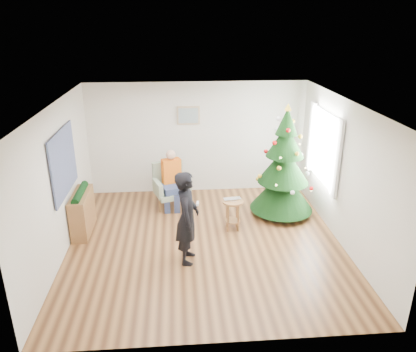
{
  "coord_description": "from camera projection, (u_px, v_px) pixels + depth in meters",
  "views": [
    {
      "loc": [
        -0.47,
        -6.56,
        3.92
      ],
      "look_at": [
        0.1,
        0.6,
        1.1
      ],
      "focal_mm": 35.0,
      "sensor_mm": 36.0,
      "label": 1
    }
  ],
  "objects": [
    {
      "name": "floor",
      "position": [
        205.0,
        243.0,
        7.55
      ],
      "size": [
        5.0,
        5.0,
        0.0
      ],
      "primitive_type": "plane",
      "color": "brown",
      "rests_on": "ground"
    },
    {
      "name": "framed_picture",
      "position": [
        188.0,
        115.0,
        9.15
      ],
      "size": [
        0.52,
        0.05,
        0.42
      ],
      "color": "tan",
      "rests_on": "wall_back"
    },
    {
      "name": "christmas_tree",
      "position": [
        284.0,
        166.0,
        8.3
      ],
      "size": [
        1.31,
        1.31,
        2.37
      ],
      "rotation": [
        0.0,
        0.0,
        0.24
      ],
      "color": "#3F2816",
      "rests_on": "floor"
    },
    {
      "name": "wall_back",
      "position": [
        197.0,
        138.0,
        9.39
      ],
      "size": [
        5.0,
        0.0,
        5.0
      ],
      "primitive_type": "plane",
      "rotation": [
        1.57,
        0.0,
        0.0
      ],
      "color": "silver",
      "rests_on": "floor"
    },
    {
      "name": "tapestry",
      "position": [
        64.0,
        163.0,
        7.08
      ],
      "size": [
        0.03,
        1.5,
        1.15
      ],
      "primitive_type": "cube",
      "color": "black",
      "rests_on": "wall_left"
    },
    {
      "name": "standing_man",
      "position": [
        187.0,
        218.0,
        6.72
      ],
      "size": [
        0.46,
        0.63,
        1.63
      ],
      "primitive_type": "imported",
      "rotation": [
        0.0,
        0.0,
        1.46
      ],
      "color": "black",
      "rests_on": "floor"
    },
    {
      "name": "wall_front",
      "position": [
        220.0,
        257.0,
        4.76
      ],
      "size": [
        5.0,
        0.0,
        5.0
      ],
      "primitive_type": "plane",
      "rotation": [
        -1.57,
        0.0,
        0.0
      ],
      "color": "silver",
      "rests_on": "floor"
    },
    {
      "name": "console",
      "position": [
        83.0,
        213.0,
        7.82
      ],
      "size": [
        0.31,
        1.0,
        0.8
      ],
      "primitive_type": "cube",
      "rotation": [
        0.0,
        0.0,
        0.01
      ],
      "color": "brown",
      "rests_on": "floor"
    },
    {
      "name": "seated_person",
      "position": [
        172.0,
        179.0,
        8.75
      ],
      "size": [
        0.49,
        0.63,
        1.28
      ],
      "rotation": [
        0.0,
        0.0,
        0.32
      ],
      "color": "navy",
      "rests_on": "armchair"
    },
    {
      "name": "wall_right",
      "position": [
        344.0,
        174.0,
        7.26
      ],
      "size": [
        0.0,
        5.0,
        5.0
      ],
      "primitive_type": "plane",
      "rotation": [
        1.57,
        0.0,
        -1.57
      ],
      "color": "silver",
      "rests_on": "floor"
    },
    {
      "name": "wall_left",
      "position": [
        59.0,
        182.0,
        6.89
      ],
      "size": [
        0.0,
        5.0,
        5.0
      ],
      "primitive_type": "plane",
      "rotation": [
        1.57,
        0.0,
        1.57
      ],
      "color": "silver",
      "rests_on": "floor"
    },
    {
      "name": "stool",
      "position": [
        233.0,
        215.0,
        7.94
      ],
      "size": [
        0.41,
        0.41,
        0.62
      ],
      "rotation": [
        0.0,
        0.0,
        -0.22
      ],
      "color": "brown",
      "rests_on": "floor"
    },
    {
      "name": "curtains",
      "position": [
        323.0,
        147.0,
        8.11
      ],
      "size": [
        0.05,
        1.75,
        1.5
      ],
      "color": "white",
      "rests_on": "wall_right"
    },
    {
      "name": "game_controller",
      "position": [
        198.0,
        203.0,
        6.61
      ],
      "size": [
        0.05,
        0.13,
        0.04
      ],
      "primitive_type": "cube",
      "rotation": [
        0.0,
        0.0,
        -0.11
      ],
      "color": "white",
      "rests_on": "standing_man"
    },
    {
      "name": "armchair",
      "position": [
        171.0,
        191.0,
        8.9
      ],
      "size": [
        0.85,
        0.83,
        0.98
      ],
      "rotation": [
        0.0,
        0.0,
        0.32
      ],
      "color": "gray",
      "rests_on": "floor"
    },
    {
      "name": "laptop",
      "position": [
        233.0,
        200.0,
        7.82
      ],
      "size": [
        0.36,
        0.26,
        0.03
      ],
      "primitive_type": "imported",
      "rotation": [
        0.0,
        0.0,
        0.13
      ],
      "color": "silver",
      "rests_on": "stool"
    },
    {
      "name": "window_panel",
      "position": [
        324.0,
        147.0,
        8.11
      ],
      "size": [
        0.04,
        1.3,
        1.4
      ],
      "primitive_type": "cube",
      "color": "white",
      "rests_on": "wall_right"
    },
    {
      "name": "garland",
      "position": [
        80.0,
        193.0,
        7.66
      ],
      "size": [
        0.14,
        0.9,
        0.14
      ],
      "primitive_type": "cylinder",
      "rotation": [
        1.57,
        0.0,
        0.0
      ],
      "color": "black",
      "rests_on": "console"
    },
    {
      "name": "ceiling",
      "position": [
        205.0,
        104.0,
        6.6
      ],
      "size": [
        5.0,
        5.0,
        0.0
      ],
      "primitive_type": "plane",
      "rotation": [
        3.14,
        0.0,
        0.0
      ],
      "color": "white",
      "rests_on": "wall_back"
    }
  ]
}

